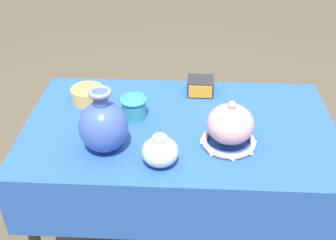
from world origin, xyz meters
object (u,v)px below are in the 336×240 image
(vase_tall_bulbous, at_px, (103,125))
(cup_wide_teal, at_px, (134,107))
(mosaic_tile_box, at_px, (200,86))
(pot_squat_ochre, at_px, (88,95))
(jar_round_celadon, at_px, (160,151))
(vase_dome_bell, at_px, (230,127))

(vase_tall_bulbous, distance_m, cup_wide_teal, 0.23)
(mosaic_tile_box, height_order, pot_squat_ochre, mosaic_tile_box)
(jar_round_celadon, bearing_deg, vase_dome_bell, 26.82)
(mosaic_tile_box, distance_m, jar_round_celadon, 0.51)
(vase_dome_bell, height_order, cup_wide_teal, vase_dome_bell)
(jar_round_celadon, bearing_deg, mosaic_tile_box, 73.65)
(mosaic_tile_box, bearing_deg, jar_round_celadon, -105.45)
(mosaic_tile_box, xyz_separation_m, cup_wide_teal, (-0.27, -0.21, 0.01))
(vase_tall_bulbous, xyz_separation_m, pot_squat_ochre, (-0.13, 0.32, -0.07))
(pot_squat_ochre, height_order, jar_round_celadon, jar_round_celadon)
(vase_dome_bell, bearing_deg, pot_squat_ochre, 154.77)
(vase_dome_bell, height_order, pot_squat_ochre, vase_dome_bell)
(vase_tall_bulbous, relative_size, vase_dome_bell, 1.14)
(pot_squat_ochre, bearing_deg, mosaic_tile_box, 11.17)
(cup_wide_teal, bearing_deg, vase_dome_bell, -23.60)
(pot_squat_ochre, bearing_deg, vase_tall_bulbous, -67.73)
(jar_round_celadon, bearing_deg, vase_tall_bulbous, 160.02)
(pot_squat_ochre, relative_size, jar_round_celadon, 1.07)
(vase_dome_bell, xyz_separation_m, pot_squat_ochre, (-0.58, 0.27, -0.04))
(mosaic_tile_box, relative_size, jar_round_celadon, 0.91)
(mosaic_tile_box, height_order, jar_round_celadon, jar_round_celadon)
(vase_tall_bulbous, bearing_deg, mosaic_tile_box, 50.14)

